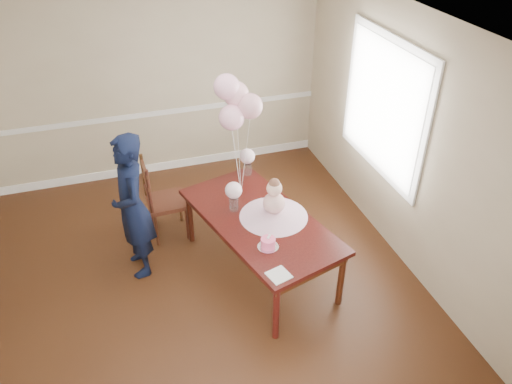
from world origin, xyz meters
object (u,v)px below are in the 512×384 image
object	(u,v)px
dining_table_top	(260,220)
woman	(132,207)
birthday_cake	(268,243)
dining_chair_seat	(167,202)

from	to	relation	value
dining_table_top	woman	size ratio (longest dim) A/B	1.15
dining_table_top	birthday_cake	distance (m)	0.47
woman	dining_chair_seat	bearing A→B (deg)	136.18
dining_table_top	birthday_cake	world-z (taller)	birthday_cake
birthday_cake	dining_chair_seat	distance (m)	1.64
birthday_cake	woman	size ratio (longest dim) A/B	0.09
dining_table_top	dining_chair_seat	distance (m)	1.29
birthday_cake	woman	world-z (taller)	woman
dining_table_top	woman	bearing A→B (deg)	145.04
birthday_cake	woman	xyz separation A→B (m)	(-1.17, 0.89, 0.06)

